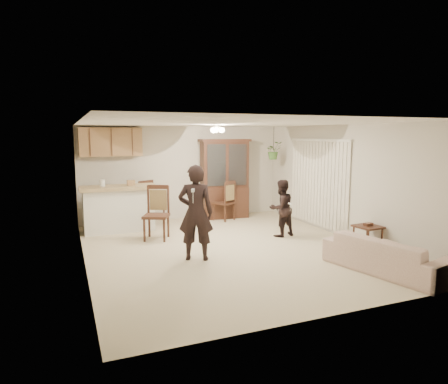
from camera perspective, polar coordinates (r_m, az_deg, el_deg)
name	(u,v)px	position (r m, az deg, el deg)	size (l,w,h in m)	color
floor	(229,249)	(8.11, 0.78, -8.13)	(6.50, 6.50, 0.00)	#B9A88C
ceiling	(230,123)	(7.79, 0.82, 9.82)	(5.50, 6.50, 0.02)	white
wall_back	(183,173)	(10.90, -5.83, 2.74)	(5.50, 0.02, 2.50)	beige
wall_front	(333,220)	(5.06, 15.24, -3.85)	(5.50, 0.02, 2.50)	beige
wall_left	(82,195)	(7.25, -19.66, -0.45)	(0.02, 6.50, 2.50)	beige
wall_right	(343,181)	(9.26, 16.70, 1.47)	(0.02, 6.50, 2.50)	beige
breakfast_bar	(119,211)	(9.76, -14.77, -2.58)	(1.60, 0.55, 1.00)	white
bar_top	(118,188)	(9.67, -14.88, 0.62)	(1.75, 0.70, 0.08)	tan
upper_cabinets	(111,142)	(10.31, -15.88, 6.89)	(1.50, 0.34, 0.70)	brown
vertical_blinds	(318,184)	(9.97, 13.26, 1.18)	(0.06, 2.30, 2.10)	silver
ceiling_fixture	(217,129)	(8.97, -0.99, 8.96)	(0.36, 0.36, 0.20)	beige
hanging_plant	(274,151)	(10.96, 7.09, 5.89)	(0.43, 0.37, 0.48)	#336126
plant_cord	(274,139)	(10.95, 7.12, 7.59)	(0.01, 0.01, 0.65)	black
sofa	(387,251)	(7.24, 22.21, -7.76)	(1.87, 0.73, 0.73)	#F1DDC7
adult	(196,211)	(7.26, -4.07, -2.79)	(0.66, 0.43, 1.80)	black
child	(281,207)	(9.05, 8.17, -2.10)	(0.66, 0.51, 1.35)	black
china_hutch	(224,179)	(10.94, 0.07, 1.83)	(1.41, 0.63, 2.16)	#351C13
side_table	(367,238)	(8.39, 19.82, -6.19)	(0.51, 0.51, 0.57)	#351C13
chair_bar	(152,213)	(10.27, -10.21, -2.94)	(0.68, 0.68, 1.13)	#351C13
chair_hutch_left	(156,225)	(8.87, -9.62, -4.60)	(0.70, 0.70, 1.18)	#351C13
chair_hutch_right	(224,209)	(10.71, -0.01, -2.44)	(0.64, 0.64, 1.07)	#351C13
controller_adult	(193,190)	(6.78, -4.46, 0.24)	(0.05, 0.15, 0.05)	white
controller_child	(290,204)	(8.81, 9.46, -1.66)	(0.03, 0.11, 0.03)	white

